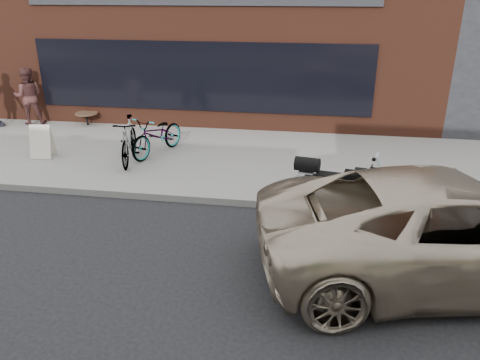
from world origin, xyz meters
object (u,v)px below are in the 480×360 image
object	(u,v)px
motorcycle	(335,188)
cafe_patron_left	(28,96)
bicycle_front	(158,135)
cafe_table	(86,114)
sandwich_sign	(42,141)
minivan	(452,228)
bicycle_rear	(129,140)

from	to	relation	value
motorcycle	cafe_patron_left	bearing A→B (deg)	163.78
bicycle_front	cafe_table	size ratio (longest dim) A/B	2.82
motorcycle	cafe_table	world-z (taller)	motorcycle
motorcycle	bicycle_front	size ratio (longest dim) A/B	1.09
motorcycle	sandwich_sign	distance (m)	7.40
motorcycle	minivan	distance (m)	2.43
motorcycle	bicycle_rear	bearing A→B (deg)	169.70
bicycle_front	cafe_table	xyz separation A→B (m)	(-3.05, 2.28, -0.15)
minivan	bicycle_rear	size ratio (longest dim) A/B	3.17
minivan	bicycle_front	xyz separation A→B (m)	(-6.00, 4.33, -0.15)
sandwich_sign	bicycle_rear	bearing A→B (deg)	-7.43
minivan	sandwich_sign	distance (m)	9.54
minivan	sandwich_sign	xyz separation A→B (m)	(-8.80, 3.68, -0.24)
motorcycle	cafe_patron_left	size ratio (longest dim) A/B	1.21
minivan	cafe_table	distance (m)	11.21
cafe_patron_left	minivan	bearing A→B (deg)	125.67
cafe_patron_left	cafe_table	bearing A→B (deg)	160.92
minivan	cafe_table	bearing A→B (deg)	41.88
bicycle_rear	cafe_patron_left	world-z (taller)	cafe_patron_left
bicycle_front	motorcycle	bearing A→B (deg)	-10.74
bicycle_front	cafe_table	distance (m)	3.81
motorcycle	bicycle_rear	distance (m)	5.21
motorcycle	bicycle_front	world-z (taller)	motorcycle
bicycle_front	cafe_patron_left	xyz separation A→B (m)	(-4.82, 2.14, 0.37)
bicycle_rear	sandwich_sign	distance (m)	2.30
sandwich_sign	cafe_patron_left	xyz separation A→B (m)	(-2.02, 2.79, 0.46)
bicycle_rear	bicycle_front	bearing A→B (deg)	41.54
cafe_table	motorcycle	bearing A→B (deg)	-33.09
bicycle_front	sandwich_sign	world-z (taller)	bicycle_front
sandwich_sign	cafe_patron_left	size ratio (longest dim) A/B	0.47
motorcycle	cafe_patron_left	distance (m)	10.31
minivan	bicycle_front	distance (m)	7.40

